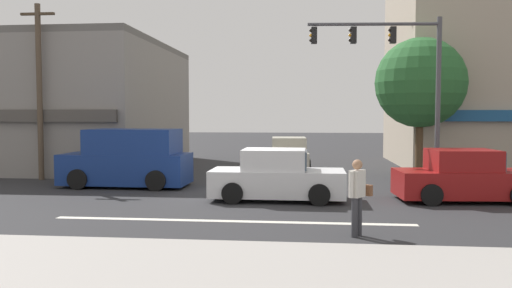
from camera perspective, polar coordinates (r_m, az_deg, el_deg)
The scene contains 14 objects.
ground_plane at distance 15.89m, azimuth -0.93°, elevation -6.18°, with size 120.00×120.00×0.00m, color #2B2B2D.
lane_marking_stripe at distance 12.48m, azimuth -2.84°, elevation -8.79°, with size 9.00×0.24×0.01m, color silver.
sidewalk_curb at distance 7.72m, azimuth -8.65°, elevation -15.91°, with size 40.00×5.00×0.16m, color #9E9993.
building_left_block at distance 28.34m, azimuth -22.55°, elevation 4.13°, with size 12.30×11.18×6.31m.
building_right_corner at distance 29.29m, azimuth 26.54°, elevation 7.71°, with size 10.97×9.01×10.10m.
street_tree at distance 22.61m, azimuth 18.26°, elevation 6.64°, with size 3.85×3.85×5.94m.
utility_pole_near_left at distance 22.00m, azimuth -23.52°, elevation 5.79°, with size 1.40×0.22×7.06m.
utility_pole_far_right at distance 24.25m, azimuth 18.51°, elevation 5.80°, with size 1.40×0.22×7.21m.
traffic_light_mast at distance 19.26m, azimuth 16.42°, elevation 8.18°, with size 4.88×0.55×6.20m.
sedan_waiting_far at distance 23.67m, azimuth 3.77°, elevation -1.33°, with size 2.06×4.19×1.58m.
sedan_parked_curbside at distance 15.42m, azimuth 2.39°, elevation -3.81°, with size 4.11×1.91×1.58m.
van_approaching_near at distance 18.87m, azimuth -14.36°, elevation -1.71°, with size 4.63×2.10×2.11m.
sedan_crossing_rightbound at distance 16.47m, azimuth 22.73°, elevation -3.61°, with size 4.21×2.09×1.58m.
pedestrian_foreground_with_bag at distance 11.01m, azimuth 11.54°, elevation -5.47°, with size 0.56×0.61×1.67m.
Camera 1 is at (1.84, -15.56, 2.62)m, focal length 35.00 mm.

